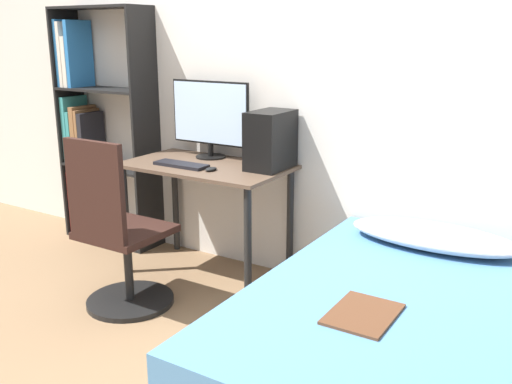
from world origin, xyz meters
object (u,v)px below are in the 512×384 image
object	(u,v)px
office_chair	(119,245)
keyboard	(181,165)
bed	(387,344)
monitor	(210,116)
bookshelf	(92,135)
pc_tower	(271,140)

from	to	relation	value
office_chair	keyboard	distance (m)	0.64
bed	monitor	distance (m)	1.90
bookshelf	office_chair	distance (m)	1.39
office_chair	pc_tower	xyz separation A→B (m)	(0.54, 0.77, 0.53)
bookshelf	pc_tower	distance (m)	1.59
keyboard	pc_tower	world-z (taller)	pc_tower
bookshelf	keyboard	xyz separation A→B (m)	(1.09, -0.28, -0.05)
bookshelf	office_chair	size ratio (longest dim) A/B	1.72
office_chair	monitor	bearing A→B (deg)	87.12
monitor	keyboard	bearing A→B (deg)	-90.44
bookshelf	office_chair	world-z (taller)	bookshelf
monitor	pc_tower	distance (m)	0.51
office_chair	pc_tower	distance (m)	1.08
bed	monitor	world-z (taller)	monitor
office_chair	bookshelf	bearing A→B (deg)	142.30
monitor	pc_tower	bearing A→B (deg)	-7.73
bed	pc_tower	xyz separation A→B (m)	(-1.03, 0.74, 0.69)
bed	office_chair	bearing A→B (deg)	-178.99
bed	keyboard	size ratio (longest dim) A/B	5.16
keyboard	pc_tower	distance (m)	0.58
keyboard	pc_tower	xyz separation A→B (m)	(0.50, 0.24, 0.17)
bookshelf	pc_tower	xyz separation A→B (m)	(1.59, -0.04, 0.12)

